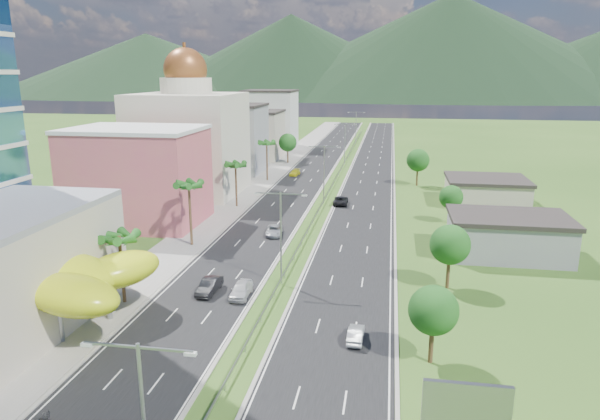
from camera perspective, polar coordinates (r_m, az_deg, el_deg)
The scene contains 36 objects.
ground at distance 54.17m, azimuth -4.16°, elevation -11.81°, with size 500.00×500.00×0.00m, color #2D5119.
road_left at distance 140.55m, azimuth 1.52°, elevation 4.63°, with size 11.00×260.00×0.04m, color black.
road_right at distance 139.28m, azimuth 7.66°, elevation 4.42°, with size 11.00×260.00×0.04m, color black.
sidewalk_left at distance 142.16m, azimuth -2.29°, elevation 4.75°, with size 7.00×260.00×0.12m, color gray.
median_guardrail at distance 121.97m, azimuth 3.82°, elevation 3.38°, with size 0.10×216.06×0.76m.
streetlight_median_a at distance 30.42m, azimuth -16.33°, elevation -20.59°, with size 6.04×0.25×11.00m.
streetlight_median_b at distance 60.83m, azimuth -2.06°, elevation -1.98°, with size 6.04×0.25×11.00m.
streetlight_median_c at distance 99.36m, azimuth 2.58°, elevation 4.46°, with size 6.04×0.25×11.00m.
streetlight_median_d at distance 143.67m, azimuth 4.81°, elevation 7.51°, with size 6.04×0.25×11.00m.
streetlight_median_e at distance 188.30m, azimuth 6.00°, elevation 9.12°, with size 6.04×0.25×11.00m.
lime_canopy at distance 56.86m, azimuth -25.40°, elevation -6.48°, with size 18.00×15.00×7.40m.
pink_shophouse at distance 90.12m, azimuth -16.89°, elevation 3.30°, with size 20.00×15.00×15.00m, color #C85266.
domed_building at distance 110.36m, azimuth -11.77°, elevation 7.59°, with size 20.00×20.00×28.70m.
midrise_grey at distance 133.90m, azimuth -7.43°, elevation 7.48°, with size 16.00×15.00×16.00m, color gray.
midrise_beige at distance 155.10m, azimuth -5.05°, elevation 7.92°, with size 16.00×15.00×13.00m, color #B9AF99.
midrise_white at distance 177.10m, azimuth -3.18°, elevation 9.57°, with size 16.00×15.00×18.00m, color silver.
billboard at distance 35.44m, azimuth 17.30°, elevation -19.68°, with size 5.20×0.35×6.20m.
shed_near at distance 76.97m, azimuth 21.29°, elevation -2.75°, with size 15.00×10.00×5.00m, color gray.
shed_far at distance 105.99m, azimuth 19.22°, elevation 1.79°, with size 14.00×12.00×4.40m, color #B9AF99.
palm_tree_b at distance 58.71m, azimuth -18.70°, elevation -3.04°, with size 3.60×3.60×8.10m.
palm_tree_c at distance 75.94m, azimuth -11.77°, elevation 2.41°, with size 3.60×3.60×9.60m.
palm_tree_d at distance 97.50m, azimuth -6.89°, elevation 4.65°, with size 3.60×3.60×8.60m.
palm_tree_e at distance 121.30m, azimuth -3.57°, elevation 7.00°, with size 3.60×3.60×9.40m.
leafy_tree_lfar at distance 145.91m, azimuth -1.32°, elevation 7.20°, with size 4.90×4.90×8.05m.
leafy_tree_ra at distance 46.47m, azimuth 14.05°, elevation -10.36°, with size 4.20×4.20×6.90m.
leafy_tree_rb at distance 62.45m, azimuth 15.71°, elevation -3.59°, with size 4.55×4.55×7.47m.
leafy_tree_rc at distance 89.88m, azimuth 15.82°, elevation 1.31°, with size 3.85×3.85×6.33m.
leafy_tree_rd at distance 118.73m, azimuth 12.47°, elevation 5.20°, with size 4.90×4.90×8.05m.
mountain_ridge at distance 500.04m, azimuth 15.38°, elevation 11.18°, with size 860.00×140.00×90.00m, color black, non-canonical shape.
car_white_near_left at distance 59.65m, azimuth -6.30°, elevation -8.42°, with size 1.91×4.75×1.62m, color silver.
car_dark_left at distance 61.11m, azimuth -9.64°, elevation -7.98°, with size 1.69×4.85×1.60m, color black.
car_silver_mid_left at distance 81.10m, azimuth -2.79°, elevation -2.20°, with size 2.31×5.02×1.40m, color #A6A8AE.
car_yellow_far_left at distance 128.46m, azimuth -0.56°, elevation 4.01°, with size 1.86×4.58×1.33m, color yellow.
car_silver_right at distance 50.54m, azimuth 5.96°, elevation -13.02°, with size 1.37×3.94×1.30m, color #AEB0B6.
car_dark_far_right at distance 100.17m, azimuth 4.36°, elevation 1.04°, with size 2.55×5.52×1.53m, color black.
motorcycle at distance 43.61m, azimuth -25.80°, elevation -19.32°, with size 0.63×2.10×1.34m, color black.
Camera 1 is at (11.85, -47.14, 23.92)m, focal length 32.00 mm.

